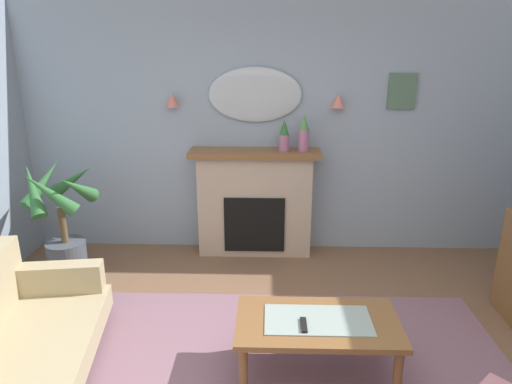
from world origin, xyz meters
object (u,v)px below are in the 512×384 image
object	(u,v)px
mantel_vase_right	(284,136)
framed_picture	(402,91)
fireplace	(255,204)
potted_plant_tall_palm	(61,221)
tv_remote	(304,325)
wall_sconce_right	(338,101)
floral_couch	(2,348)
mantel_vase_left	(304,134)
coffee_table	(317,328)
wall_sconce_left	(172,100)
wall_mirror	(255,95)

from	to	relation	value
mantel_vase_right	framed_picture	distance (m)	1.29
fireplace	potted_plant_tall_palm	world-z (taller)	potted_plant_tall_palm
fireplace	tv_remote	bearing A→B (deg)	-79.31
wall_sconce_right	floral_couch	world-z (taller)	wall_sconce_right
wall_sconce_right	mantel_vase_left	bearing A→B (deg)	-161.08
mantel_vase_left	coffee_table	size ratio (longest dim) A/B	0.35
fireplace	framed_picture	distance (m)	1.91
wall_sconce_left	tv_remote	size ratio (longest dim) A/B	0.88
fireplace	wall_mirror	size ratio (longest dim) A/B	1.42
mantel_vase_left	floral_couch	world-z (taller)	mantel_vase_left
wall_mirror	framed_picture	distance (m)	1.50
mantel_vase_right	tv_remote	size ratio (longest dim) A/B	2.05
framed_picture	potted_plant_tall_palm	bearing A→B (deg)	-168.49
mantel_vase_left	wall_mirror	xyz separation A→B (m)	(-0.50, 0.17, 0.37)
fireplace	coffee_table	xyz separation A→B (m)	(0.49, -1.97, -0.19)
tv_remote	floral_couch	bearing A→B (deg)	-176.62
framed_picture	floral_couch	size ratio (longest dim) A/B	0.20
framed_picture	coffee_table	world-z (taller)	framed_picture
mantel_vase_right	wall_sconce_right	world-z (taller)	wall_sconce_right
wall_mirror	coffee_table	size ratio (longest dim) A/B	0.87
mantel_vase_right	wall_mirror	bearing A→B (deg)	150.46
mantel_vase_left	wall_sconce_left	world-z (taller)	wall_sconce_left
potted_plant_tall_palm	coffee_table	bearing A→B (deg)	-31.27
potted_plant_tall_palm	mantel_vase_left	bearing A→B (deg)	12.06
potted_plant_tall_palm	wall_mirror	bearing A→B (deg)	19.85
framed_picture	tv_remote	distance (m)	2.79
mantel_vase_right	mantel_vase_left	bearing A→B (deg)	0.00
fireplace	framed_picture	size ratio (longest dim) A/B	3.78
framed_picture	potted_plant_tall_palm	size ratio (longest dim) A/B	0.31
coffee_table	tv_remote	distance (m)	0.14
fireplace	mantel_vase_left	size ratio (longest dim) A/B	3.55
fireplace	coffee_table	distance (m)	2.04
fireplace	floral_couch	world-z (taller)	fireplace
fireplace	mantel_vase_right	world-z (taller)	mantel_vase_right
tv_remote	floral_couch	size ratio (longest dim) A/B	0.09
wall_sconce_left	mantel_vase_left	bearing A→B (deg)	-5.08
fireplace	mantel_vase_left	xyz separation A→B (m)	(0.50, -0.03, 0.77)
wall_mirror	tv_remote	size ratio (longest dim) A/B	6.00
wall_mirror	wall_sconce_left	world-z (taller)	wall_mirror
mantel_vase_right	floral_couch	world-z (taller)	mantel_vase_right
floral_couch	fireplace	bearing A→B (deg)	53.89
fireplace	potted_plant_tall_palm	bearing A→B (deg)	-164.06
wall_sconce_right	coffee_table	world-z (taller)	wall_sconce_right
framed_picture	fireplace	bearing A→B (deg)	-174.23
mantel_vase_right	wall_sconce_right	bearing A→B (deg)	12.31
wall_sconce_right	framed_picture	world-z (taller)	framed_picture
wall_mirror	potted_plant_tall_palm	distance (m)	2.30
framed_picture	tv_remote	xyz separation A→B (m)	(-1.11, -2.20, -1.30)
wall_mirror	tv_remote	distance (m)	2.56
wall_mirror	wall_sconce_left	bearing A→B (deg)	-176.63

